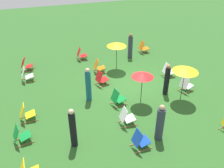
# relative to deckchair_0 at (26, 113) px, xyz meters

# --- Properties ---
(ground_plane) EXTENTS (40.00, 40.00, 0.00)m
(ground_plane) POSITION_rel_deckchair_0_xyz_m (0.95, -5.51, -0.37)
(ground_plane) COLOR #2D6026
(deckchair_0) EXTENTS (0.52, 0.79, 0.83)m
(deckchair_0) POSITION_rel_deckchair_0_xyz_m (0.00, 0.00, 0.00)
(deckchair_0) COLOR olive
(deckchair_0) RESTS_ON ground
(deckchair_1) EXTENTS (0.50, 0.77, 0.83)m
(deckchair_1) POSITION_rel_deckchair_0_xyz_m (3.59, -0.11, 0.00)
(deckchair_1) COLOR olive
(deckchair_1) RESTS_ON ground
(deckchair_2) EXTENTS (0.66, 0.86, 0.83)m
(deckchair_2) POSITION_rel_deckchair_0_xyz_m (-0.15, -8.04, 0.00)
(deckchair_2) COLOR olive
(deckchair_2) RESTS_ON ground
(deckchair_3) EXTENTS (0.56, 0.81, 0.83)m
(deckchair_3) POSITION_rel_deckchair_0_xyz_m (3.30, -4.25, 0.00)
(deckchair_3) COLOR olive
(deckchair_3) RESTS_ON ground
(deckchair_4) EXTENTS (0.53, 0.79, 0.83)m
(deckchair_4) POSITION_rel_deckchair_0_xyz_m (1.51, -7.93, 0.00)
(deckchair_4) COLOR olive
(deckchair_4) RESTS_ON ground
(deckchair_5) EXTENTS (0.66, 0.86, 0.83)m
(deckchair_5) POSITION_rel_deckchair_0_xyz_m (1.87, -4.00, 0.00)
(deckchair_5) COLOR olive
(deckchair_5) RESTS_ON ground
(deckchair_6) EXTENTS (0.61, 0.84, 0.83)m
(deckchair_6) POSITION_rel_deckchair_0_xyz_m (-1.38, 0.25, 0.00)
(deckchair_6) COLOR olive
(deckchair_6) RESTS_ON ground
(deckchair_9) EXTENTS (0.54, 0.80, 0.83)m
(deckchair_9) POSITION_rel_deckchair_0_xyz_m (-3.12, -4.09, 0.00)
(deckchair_9) COLOR olive
(deckchair_9) RESTS_ON ground
(deckchair_10) EXTENTS (0.68, 0.87, 0.83)m
(deckchair_10) POSITION_rel_deckchair_0_xyz_m (4.96, -0.14, 0.00)
(deckchair_10) COLOR olive
(deckchair_10) RESTS_ON ground
(deckchair_11) EXTENTS (0.48, 0.76, 0.83)m
(deckchair_11) POSITION_rel_deckchair_0_xyz_m (5.13, -8.04, 0.00)
(deckchair_11) COLOR olive
(deckchair_11) RESTS_ON ground
(deckchair_12) EXTENTS (0.49, 0.77, 0.83)m
(deckchair_12) POSITION_rel_deckchair_0_xyz_m (-1.66, -4.09, 0.00)
(deckchair_12) COLOR olive
(deckchair_12) RESTS_ON ground
(deckchair_13) EXTENTS (0.60, 0.83, 0.83)m
(deckchair_13) POSITION_rel_deckchair_0_xyz_m (-0.18, -4.22, 0.00)
(deckchair_13) COLOR olive
(deckchair_13) RESTS_ON ground
(deckchair_14) EXTENTS (0.54, 0.80, 0.83)m
(deckchair_14) POSITION_rel_deckchair_0_xyz_m (5.39, -3.64, 0.00)
(deckchair_14) COLOR olive
(deckchair_14) RESTS_ON ground
(umbrella_0) EXTENTS (1.17, 1.17, 1.76)m
(umbrella_0) POSITION_rel_deckchair_0_xyz_m (3.37, -5.41, 1.26)
(umbrella_0) COLOR black
(umbrella_0) RESTS_ON ground
(umbrella_1) EXTENTS (1.05, 1.05, 1.67)m
(umbrella_1) POSITION_rel_deckchair_0_xyz_m (-0.37, -5.37, 1.19)
(umbrella_1) COLOR black
(umbrella_1) RESTS_ON ground
(umbrella_2) EXTENTS (1.23, 1.23, 1.84)m
(umbrella_2) POSITION_rel_deckchair_0_xyz_m (-0.77, -7.38, 1.34)
(umbrella_2) COLOR black
(umbrella_2) RESTS_ON ground
(person_0) EXTENTS (0.38, 0.38, 1.69)m
(person_0) POSITION_rel_deckchair_0_xyz_m (4.65, -6.83, 0.44)
(person_0) COLOR #333847
(person_0) RESTS_ON ground
(person_1) EXTENTS (0.37, 0.37, 1.75)m
(person_1) POSITION_rel_deckchair_0_xyz_m (-2.19, -1.71, 0.48)
(person_1) COLOR black
(person_1) RESTS_ON ground
(person_2) EXTENTS (0.28, 0.28, 1.70)m
(person_2) POSITION_rel_deckchair_0_xyz_m (-0.07, -6.90, 0.45)
(person_2) COLOR black
(person_2) RESTS_ON ground
(person_3) EXTENTS (0.45, 0.45, 1.66)m
(person_3) POSITION_rel_deckchair_0_xyz_m (-2.90, -5.02, 0.41)
(person_3) COLOR #333847
(person_3) RESTS_ON ground
(person_4) EXTENTS (0.29, 0.29, 1.78)m
(person_4) POSITION_rel_deckchair_0_xyz_m (0.66, -3.00, 0.49)
(person_4) COLOR #195972
(person_4) RESTS_ON ground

